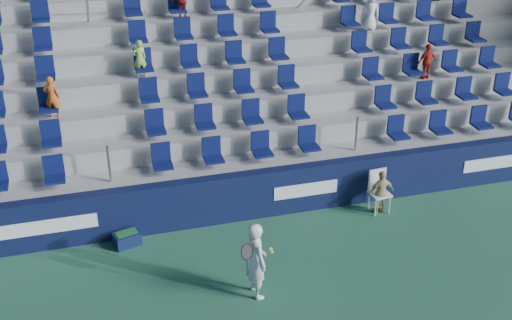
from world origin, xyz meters
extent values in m
plane|color=#2A6346|center=(0.00, 0.00, 0.00)|extent=(70.00, 70.00, 0.00)
cube|color=#0F1639|center=(0.00, 3.15, 0.60)|extent=(24.00, 0.30, 1.20)
cube|color=white|center=(-5.00, 2.99, 0.62)|extent=(3.20, 0.02, 0.34)
cube|color=white|center=(1.50, 2.99, 0.62)|extent=(1.60, 0.02, 0.34)
cube|color=white|center=(7.00, 2.99, 0.62)|extent=(2.40, 0.02, 0.34)
cube|color=#A7A7A2|center=(0.00, 3.72, 0.60)|extent=(24.00, 0.85, 1.20)
cube|color=#A7A7A2|center=(0.00, 4.57, 0.85)|extent=(24.00, 0.85, 1.70)
cube|color=#A7A7A2|center=(0.00, 5.42, 1.10)|extent=(24.00, 0.85, 2.20)
cube|color=#A7A7A2|center=(0.00, 6.28, 1.35)|extent=(24.00, 0.85, 2.70)
cube|color=#A7A7A2|center=(0.00, 7.12, 1.60)|extent=(24.00, 0.85, 3.20)
cube|color=#A7A7A2|center=(0.00, 7.97, 1.85)|extent=(24.00, 0.85, 3.70)
cube|color=#A7A7A2|center=(0.00, 8.82, 2.10)|extent=(24.00, 0.85, 4.20)
cube|color=#A7A7A2|center=(0.00, 9.68, 2.35)|extent=(24.00, 0.85, 4.70)
cube|color=#A7A7A2|center=(0.00, 10.52, 2.60)|extent=(24.00, 0.85, 5.20)
cube|color=#A7A7A2|center=(0.00, 11.20, 3.10)|extent=(24.00, 0.50, 6.20)
cube|color=#0B1446|center=(0.00, 3.72, 1.55)|extent=(16.05, 0.50, 0.70)
cube|color=#0B1446|center=(0.00, 4.57, 2.05)|extent=(16.05, 0.50, 0.70)
cube|color=#0B1446|center=(0.00, 5.42, 2.55)|extent=(16.05, 0.50, 0.70)
cube|color=#0B1446|center=(0.00, 6.28, 3.05)|extent=(16.05, 0.50, 0.70)
cube|color=#0B1446|center=(0.00, 7.12, 3.55)|extent=(16.05, 0.50, 0.70)
cube|color=#0B1446|center=(0.00, 7.97, 4.05)|extent=(16.05, 0.50, 0.70)
cylinder|color=gray|center=(-3.00, 7.12, 4.35)|extent=(0.06, 7.68, 4.55)
imported|color=#82B749|center=(-1.89, 6.23, 3.19)|extent=(0.40, 0.30, 0.97)
imported|color=red|center=(5.80, 5.38, 2.70)|extent=(0.61, 0.32, 0.99)
imported|color=#C55417|center=(-4.09, 5.38, 2.71)|extent=(0.42, 0.33, 1.02)
imported|color=white|center=(4.80, 7.08, 3.73)|extent=(0.57, 0.42, 1.06)
imported|color=#AE171D|center=(-0.45, 7.93, 4.19)|extent=(0.60, 0.32, 0.98)
imported|color=silver|center=(-0.50, 0.30, 0.83)|extent=(0.46, 0.65, 1.66)
cylinder|color=navy|center=(-0.75, 0.05, 0.95)|extent=(0.03, 0.03, 0.28)
torus|color=black|center=(-0.75, 0.05, 1.25)|extent=(0.30, 0.17, 0.28)
plane|color=#262626|center=(-0.75, 0.05, 1.25)|extent=(0.30, 0.16, 0.29)
sphere|color=yellow|center=(-0.25, 0.10, 1.10)|extent=(0.07, 0.07, 0.07)
sphere|color=yellow|center=(-0.25, 0.16, 1.13)|extent=(0.07, 0.07, 0.07)
cube|color=white|center=(3.25, 2.55, 0.48)|extent=(0.49, 0.49, 0.04)
cube|color=white|center=(3.25, 2.77, 0.77)|extent=(0.46, 0.08, 0.57)
cylinder|color=white|center=(3.06, 2.36, 0.23)|extent=(0.04, 0.04, 0.46)
cylinder|color=white|center=(3.43, 2.36, 0.23)|extent=(0.04, 0.04, 0.46)
cylinder|color=white|center=(3.06, 2.74, 0.23)|extent=(0.04, 0.04, 0.46)
cylinder|color=white|center=(3.43, 2.74, 0.23)|extent=(0.04, 0.04, 0.46)
imported|color=tan|center=(3.25, 2.50, 0.56)|extent=(0.67, 0.31, 1.12)
cube|color=#0F193A|center=(-2.82, 2.75, 0.16)|extent=(0.65, 0.52, 0.31)
cube|color=#1E662D|center=(-2.82, 2.75, 0.23)|extent=(0.53, 0.39, 0.19)
camera|label=1|loc=(-3.29, -9.57, 8.24)|focal=45.00mm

